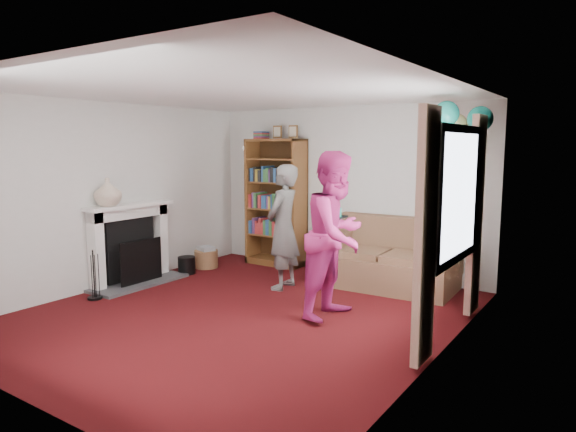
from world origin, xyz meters
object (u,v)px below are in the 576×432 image
Objects in this scene: birthday_cake at (330,212)px; bookcase at (277,204)px; sofa at (390,261)px; person_magenta at (336,235)px; person_striped at (283,227)px.

bookcase is at bearing 140.10° from birthday_cake.
sofa is 1.55m from birthday_cake.
bookcase is 2.69m from person_magenta.
bookcase is 2.40m from birthday_cake.
bookcase is 6.94× the size of birthday_cake.
birthday_cake is (-0.21, 0.22, 0.22)m from person_magenta.
person_striped is 5.20× the size of birthday_cake.
person_striped reaches higher than birthday_cake.
sofa is 5.48× the size of birthday_cake.
bookcase is at bearing 52.82° from person_magenta.
birthday_cake is (1.84, -1.54, 0.16)m from bookcase.
sofa is 1.55m from person_striped.
sofa is at bearing 80.28° from birthday_cake.
bookcase reaches higher than birthday_cake.
bookcase is 1.27× the size of sofa.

